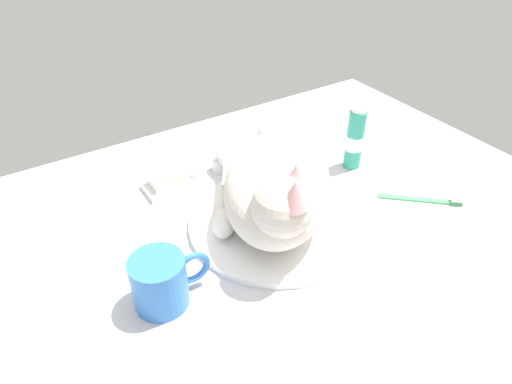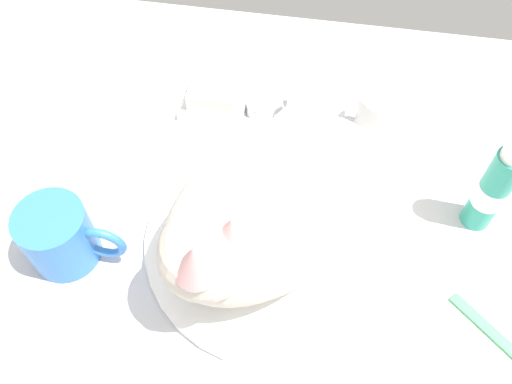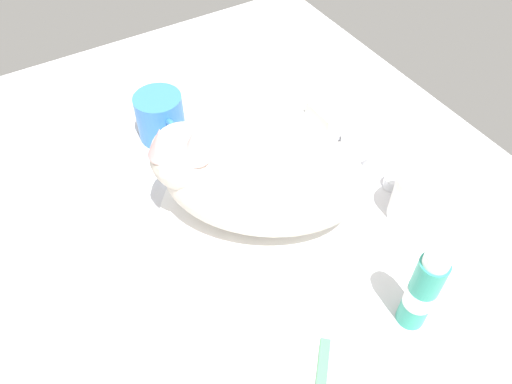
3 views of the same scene
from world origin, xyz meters
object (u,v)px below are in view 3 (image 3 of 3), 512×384
at_px(soap_bar, 328,114).
at_px(cat, 256,174).
at_px(rinse_cup, 413,198).
at_px(coffee_mug, 161,118).
at_px(faucet, 364,158).
at_px(toothpaste_bottle, 422,291).

bearing_deg(soap_bar, cat, -62.54).
bearing_deg(cat, rinse_cup, 57.97).
bearing_deg(soap_bar, coffee_mug, -114.78).
relative_size(faucet, toothpaste_bottle, 0.96).
height_order(cat, rinse_cup, cat).
distance_m(cat, rinse_cup, 0.23).
xyz_separation_m(cat, rinse_cup, (0.12, 0.19, -0.04)).
height_order(faucet, cat, cat).
bearing_deg(rinse_cup, coffee_mug, -145.40).
distance_m(coffee_mug, soap_bar, 0.28).
distance_m(cat, soap_bar, 0.24).
xyz_separation_m(faucet, coffee_mug, (-0.23, -0.24, 0.02)).
height_order(faucet, soap_bar, faucet).
xyz_separation_m(coffee_mug, toothpaste_bottle, (0.47, 0.13, 0.03)).
xyz_separation_m(rinse_cup, soap_bar, (-0.22, 0.02, -0.01)).
height_order(faucet, rinse_cup, rinse_cup).
bearing_deg(soap_bar, toothpaste_bottle, -20.02).
height_order(coffee_mug, toothpaste_bottle, toothpaste_bottle).
xyz_separation_m(coffee_mug, rinse_cup, (0.34, 0.24, -0.00)).
distance_m(rinse_cup, toothpaste_bottle, 0.17).
bearing_deg(toothpaste_bottle, soap_bar, 159.98).
bearing_deg(coffee_mug, cat, 11.93).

